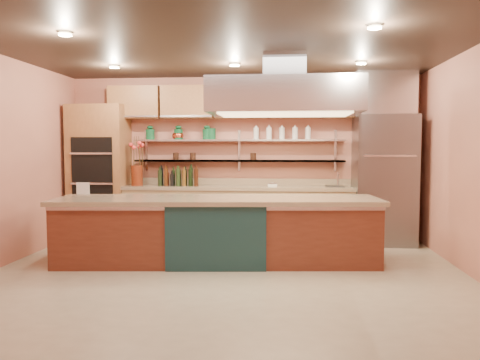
# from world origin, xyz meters

# --- Properties ---
(floor) EXTENTS (6.00, 5.00, 0.02)m
(floor) POSITION_xyz_m (0.00, 0.00, -0.01)
(floor) COLOR tan
(floor) RESTS_ON ground
(ceiling) EXTENTS (6.00, 5.00, 0.02)m
(ceiling) POSITION_xyz_m (0.00, 0.00, 2.80)
(ceiling) COLOR black
(ceiling) RESTS_ON wall_back
(wall_back) EXTENTS (6.00, 0.04, 2.80)m
(wall_back) POSITION_xyz_m (0.00, 2.50, 1.40)
(wall_back) COLOR #B56C55
(wall_back) RESTS_ON floor
(wall_front) EXTENTS (6.00, 0.04, 2.80)m
(wall_front) POSITION_xyz_m (0.00, -2.50, 1.40)
(wall_front) COLOR #B56C55
(wall_front) RESTS_ON floor
(oven_stack) EXTENTS (0.95, 0.64, 2.30)m
(oven_stack) POSITION_xyz_m (-2.45, 2.18, 1.15)
(oven_stack) COLOR #955F36
(oven_stack) RESTS_ON floor
(refrigerator) EXTENTS (0.95, 0.72, 2.10)m
(refrigerator) POSITION_xyz_m (2.35, 2.14, 1.05)
(refrigerator) COLOR slate
(refrigerator) RESTS_ON floor
(back_counter) EXTENTS (3.84, 0.64, 0.93)m
(back_counter) POSITION_xyz_m (-0.05, 2.20, 0.47)
(back_counter) COLOR tan
(back_counter) RESTS_ON floor
(wall_shelf_lower) EXTENTS (3.60, 0.26, 0.03)m
(wall_shelf_lower) POSITION_xyz_m (-0.05, 2.37, 1.35)
(wall_shelf_lower) COLOR silver
(wall_shelf_lower) RESTS_ON wall_back
(wall_shelf_upper) EXTENTS (3.60, 0.26, 0.03)m
(wall_shelf_upper) POSITION_xyz_m (-0.05, 2.37, 1.70)
(wall_shelf_upper) COLOR silver
(wall_shelf_upper) RESTS_ON wall_back
(upper_cabinets) EXTENTS (4.60, 0.36, 0.55)m
(upper_cabinets) POSITION_xyz_m (0.00, 2.32, 2.35)
(upper_cabinets) COLOR #955F36
(upper_cabinets) RESTS_ON wall_back
(range_hood) EXTENTS (2.00, 1.00, 0.45)m
(range_hood) POSITION_xyz_m (0.72, 0.64, 2.25)
(range_hood) COLOR silver
(range_hood) RESTS_ON ceiling
(ceiling_downlights) EXTENTS (4.00, 2.80, 0.02)m
(ceiling_downlights) POSITION_xyz_m (0.00, 0.20, 2.77)
(ceiling_downlights) COLOR #FFE5A5
(ceiling_downlights) RESTS_ON ceiling
(island) EXTENTS (4.35, 1.31, 0.90)m
(island) POSITION_xyz_m (-0.18, 0.64, 0.45)
(island) COLOR #602A1B
(island) RESTS_ON floor
(flower_vase) EXTENTS (0.25, 0.25, 0.34)m
(flower_vase) POSITION_xyz_m (-1.78, 2.15, 1.10)
(flower_vase) COLOR #60200E
(flower_vase) RESTS_ON back_counter
(oil_bottle_cluster) EXTENTS (0.77, 0.32, 0.24)m
(oil_bottle_cluster) POSITION_xyz_m (-1.05, 2.15, 1.05)
(oil_bottle_cluster) COLOR black
(oil_bottle_cluster) RESTS_ON back_counter
(kitchen_scale) EXTENTS (0.17, 0.13, 0.08)m
(kitchen_scale) POSITION_xyz_m (0.54, 2.15, 0.97)
(kitchen_scale) COLOR silver
(kitchen_scale) RESTS_ON back_counter
(bar_faucet) EXTENTS (0.03, 0.03, 0.23)m
(bar_faucet) POSITION_xyz_m (1.62, 2.25, 1.04)
(bar_faucet) COLOR white
(bar_faucet) RESTS_ON back_counter
(copper_kettle) EXTENTS (0.20, 0.20, 0.13)m
(copper_kettle) POSITION_xyz_m (-1.13, 2.37, 1.78)
(copper_kettle) COLOR #C34C2D
(copper_kettle) RESTS_ON wall_shelf_upper
(green_canister) EXTENTS (0.18, 0.18, 0.19)m
(green_canister) POSITION_xyz_m (-0.53, 2.37, 1.81)
(green_canister) COLOR #0E4525
(green_canister) RESTS_ON wall_shelf_upper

